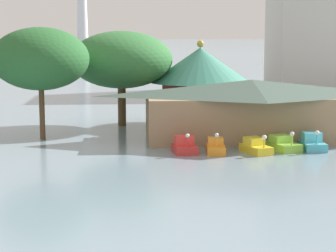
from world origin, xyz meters
TOP-DOWN VIEW (x-y plane):
  - pedal_boat_red at (2.63, 33.10)m, footprint 1.88×2.46m
  - pedal_boat_orange at (4.92, 32.76)m, footprint 1.50×2.35m
  - pedal_boat_yellow at (7.93, 32.74)m, footprint 2.22×3.03m
  - pedal_boat_lime at (10.20, 33.65)m, footprint 2.53×3.28m
  - pedal_boat_cyan at (12.49, 33.53)m, footprint 1.65×2.47m
  - boathouse at (8.82, 38.81)m, footprint 18.92×8.65m
  - green_roof_pavilion at (5.49, 47.12)m, footprint 9.79×9.79m
  - shoreline_tree_tall_left at (-8.75, 39.91)m, footprint 8.11×8.11m
  - shoreline_tree_mid at (-2.09, 46.94)m, footprint 9.77×9.77m

SIDE VIEW (x-z plane):
  - pedal_boat_yellow at x=7.93m, z-range -0.31..1.23m
  - pedal_boat_lime at x=10.20m, z-range -0.35..1.27m
  - pedal_boat_orange at x=4.92m, z-range -0.37..1.32m
  - pedal_boat_red at x=2.63m, z-range -0.31..1.32m
  - pedal_boat_cyan at x=12.49m, z-range -0.31..1.38m
  - boathouse at x=8.82m, z-range 0.11..5.14m
  - green_roof_pavilion at x=5.49m, z-range 0.19..8.40m
  - shoreline_tree_mid at x=-2.09m, z-range 1.81..10.91m
  - shoreline_tree_tall_left at x=-8.75m, z-range 2.07..11.45m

